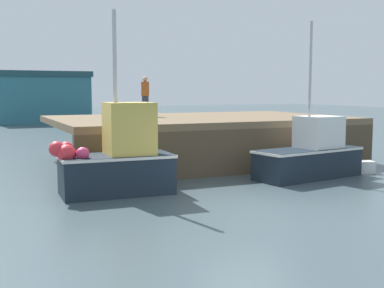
# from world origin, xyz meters

# --- Properties ---
(ground) EXTENTS (120.00, 160.00, 0.10)m
(ground) POSITION_xyz_m (0.00, 0.00, -0.05)
(ground) COLOR #3D4C51
(pier) EXTENTS (11.87, 7.52, 1.87)m
(pier) POSITION_xyz_m (2.26, 7.21, 1.56)
(pier) COLOR brown
(pier) RESTS_ON ground
(fishing_boat_near_left) EXTENTS (3.51, 1.64, 5.22)m
(fishing_boat_near_left) POSITION_xyz_m (-2.67, 2.71, 1.02)
(fishing_boat_near_left) COLOR #19232D
(fishing_boat_near_left) RESTS_ON ground
(fishing_boat_near_right) EXTENTS (4.19, 2.07, 5.26)m
(fishing_boat_near_right) POSITION_xyz_m (4.06, 2.65, 0.78)
(fishing_boat_near_right) COLOR #19232D
(fishing_boat_near_right) RESTS_ON ground
(rowboat) EXTENTS (1.78, 1.13, 0.47)m
(rowboat) POSITION_xyz_m (5.97, 2.84, 0.22)
(rowboat) COLOR silver
(rowboat) RESTS_ON ground
(dockworker) EXTENTS (0.34, 0.34, 1.69)m
(dockworker) POSITION_xyz_m (0.39, 9.23, 2.72)
(dockworker) COLOR #2D3342
(dockworker) RESTS_ON pier
(warehouse) EXTENTS (8.51, 6.42, 4.68)m
(warehouse) POSITION_xyz_m (-0.25, 37.34, 2.36)
(warehouse) COLOR #2D6B7A
(warehouse) RESTS_ON ground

